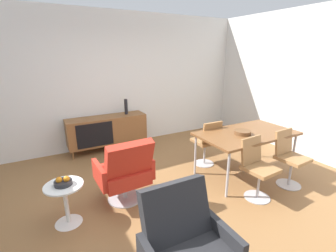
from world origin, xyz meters
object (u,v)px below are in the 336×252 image
object	(u,v)px
dining_table	(246,135)
side_table_round	(66,200)
wooden_bowl_on_table	(242,132)
lounge_chair_red	(125,171)
dining_chair_front_right	(289,156)
vase_cobalt	(126,107)
dining_chair_back_left	(207,141)
sideboard	(107,130)
dining_chair_front_left	(257,166)
fruit_bowl	(63,182)
armchair_black_shell	(186,247)

from	to	relation	value
dining_table	side_table_round	world-z (taller)	dining_table
wooden_bowl_on_table	lounge_chair_red	xyz separation A→B (m)	(-1.88, 0.23, -0.30)
wooden_bowl_on_table	dining_chair_front_right	world-z (taller)	dining_chair_front_right
vase_cobalt	dining_table	size ratio (longest dim) A/B	0.20
dining_table	dining_chair_back_left	xyz separation A→B (m)	(-0.35, 0.56, -0.23)
sideboard	dining_chair_front_left	size ratio (longest dim) A/B	1.87
vase_cobalt	dining_chair_front_left	bearing A→B (deg)	-71.25
dining_chair_front_left	lounge_chair_red	xyz separation A→B (m)	(-1.65, 0.76, -0.00)
fruit_bowl	dining_chair_front_left	bearing A→B (deg)	-15.71
wooden_bowl_on_table	armchair_black_shell	xyz separation A→B (m)	(-1.88, -1.26, -0.30)
sideboard	dining_chair_front_left	distance (m)	3.04
dining_chair_front_right	lounge_chair_red	bearing A→B (deg)	162.01
dining_chair_back_left	lounge_chair_red	size ratio (longest dim) A/B	0.90
dining_table	fruit_bowl	distance (m)	2.78
wooden_bowl_on_table	side_table_round	world-z (taller)	wooden_bowl_on_table
vase_cobalt	fruit_bowl	xyz separation A→B (m)	(-1.49, -2.04, -0.33)
vase_cobalt	dining_chair_front_right	world-z (taller)	vase_cobalt
dining_chair_front_left	dining_chair_back_left	bearing A→B (deg)	89.87
armchair_black_shell	side_table_round	world-z (taller)	armchair_black_shell
dining_chair_front_right	dining_chair_back_left	distance (m)	1.32
dining_chair_front_right	lounge_chair_red	size ratio (longest dim) A/B	0.90
lounge_chair_red	dining_table	bearing A→B (deg)	-5.79
dining_table	sideboard	bearing A→B (deg)	128.36
side_table_round	sideboard	bearing A→B (deg)	62.61
dining_chair_back_left	dining_chair_front_left	xyz separation A→B (m)	(-0.00, -1.12, 0.00)
dining_chair_back_left	dining_chair_front_left	world-z (taller)	same
fruit_bowl	dining_chair_front_right	bearing A→B (deg)	-12.30
dining_table	wooden_bowl_on_table	size ratio (longest dim) A/B	6.15
lounge_chair_red	fruit_bowl	xyz separation A→B (m)	(-0.77, -0.08, 0.09)
side_table_round	fruit_bowl	distance (m)	0.23
dining_chair_front_right	armchair_black_shell	size ratio (longest dim) A/B	0.90
armchair_black_shell	vase_cobalt	bearing A→B (deg)	78.15
vase_cobalt	fruit_bowl	distance (m)	2.55
lounge_chair_red	armchair_black_shell	world-z (taller)	same
vase_cobalt	dining_table	bearing A→B (deg)	-59.44
sideboard	wooden_bowl_on_table	bearing A→B (deg)	-54.07
armchair_black_shell	fruit_bowl	size ratio (longest dim) A/B	4.73
dining_chair_front_left	sideboard	bearing A→B (deg)	116.52
dining_chair_front_left	armchair_black_shell	size ratio (longest dim) A/B	0.90
sideboard	lounge_chair_red	distance (m)	1.98
side_table_round	fruit_bowl	bearing A→B (deg)	-102.55
wooden_bowl_on_table	armchair_black_shell	bearing A→B (deg)	-146.17
dining_table	side_table_round	distance (m)	2.80
sideboard	wooden_bowl_on_table	size ratio (longest dim) A/B	6.15
dining_chair_front_right	dining_chair_back_left	world-z (taller)	same
dining_table	lounge_chair_red	bearing A→B (deg)	174.21
dining_table	armchair_black_shell	world-z (taller)	armchair_black_shell
wooden_bowl_on_table	armchair_black_shell	distance (m)	2.28
sideboard	dining_chair_front_right	bearing A→B (deg)	-52.90
fruit_bowl	lounge_chair_red	bearing A→B (deg)	6.08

